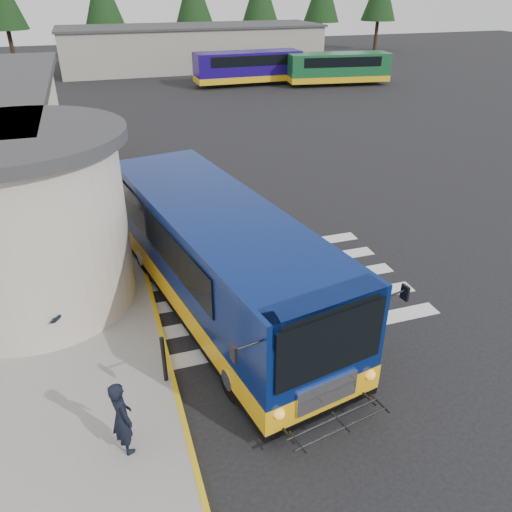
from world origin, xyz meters
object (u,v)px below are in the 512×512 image
object	(u,v)px
bollard	(164,359)
far_bus_a	(248,66)
pedestrian_a	(122,417)
transit_bus	(219,262)
pedestrian_b	(53,315)
far_bus_b	(338,67)

from	to	relation	value
bollard	far_bus_a	xyz separation A→B (m)	(12.86, 35.28, 0.81)
pedestrian_a	far_bus_a	bearing A→B (deg)	-42.36
transit_bus	far_bus_a	xyz separation A→B (m)	(10.89, 32.64, 0.10)
pedestrian_b	far_bus_b	bearing A→B (deg)	140.37
pedestrian_a	pedestrian_b	bearing A→B (deg)	-2.57
pedestrian_b	far_bus_a	bearing A→B (deg)	152.24
far_bus_a	pedestrian_a	bearing A→B (deg)	158.75
far_bus_b	transit_bus	bearing A→B (deg)	155.84
far_bus_a	far_bus_b	bearing A→B (deg)	-108.69
transit_bus	bollard	world-z (taller)	transit_bus
transit_bus	far_bus_a	world-z (taller)	transit_bus
transit_bus	pedestrian_b	distance (m)	4.36
pedestrian_a	bollard	distance (m)	1.95
pedestrian_b	bollard	distance (m)	3.17
pedestrian_a	far_bus_a	distance (m)	39.46
transit_bus	bollard	distance (m)	3.37
bollard	far_bus_a	size ratio (longest dim) A/B	0.13
bollard	far_bus_b	xyz separation A→B (m)	(20.38, 32.83, 0.74)
transit_bus	pedestrian_b	xyz separation A→B (m)	(-4.31, -0.51, -0.44)
transit_bus	far_bus_a	size ratio (longest dim) A/B	1.19
far_bus_a	far_bus_b	world-z (taller)	far_bus_a
transit_bus	far_bus_b	distance (m)	35.36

